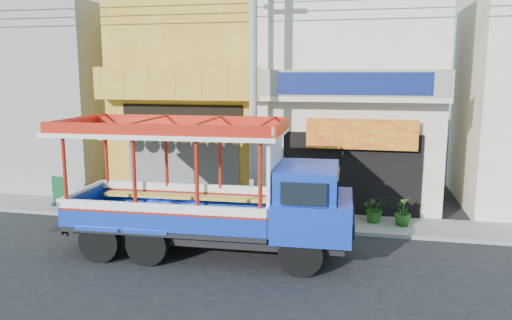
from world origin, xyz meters
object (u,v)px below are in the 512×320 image
Objects in this scene: songthaew_truck at (227,192)px; potted_plant_a at (375,208)px; green_sign at (60,194)px; utility_pole at (258,68)px; potted_plant_c at (403,211)px; potted_plant_b at (344,206)px.

songthaew_truck reaches higher than potted_plant_a.
utility_pole is at bearing -3.50° from green_sign.
utility_pole is 6.38m from potted_plant_c.
potted_plant_c is at bearing -30.15° from potted_plant_a.
potted_plant_a is at bearing 2.15° from green_sign.
green_sign reaches higher than potted_plant_c.
potted_plant_a is (11.09, 0.42, 0.01)m from green_sign.
potted_plant_c is (1.85, -0.32, 0.03)m from potted_plant_b.
potted_plant_c is (11.95, 0.22, 0.01)m from green_sign.
potted_plant_a is at bearing -145.70° from potted_plant_b.
songthaew_truck is (-0.26, -2.71, -3.27)m from utility_pole.
green_sign is 1.16× the size of potted_plant_c.
potted_plant_b is 0.93× the size of potted_plant_c.
songthaew_truck is 8.64× the size of potted_plant_a.
songthaew_truck is 8.59× the size of potted_plant_c.
green_sign is at bearing 44.68° from potted_plant_b.
green_sign is 10.11m from potted_plant_b.
potted_plant_b is at bearing 3.08° from green_sign.
utility_pole is 30.45× the size of potted_plant_a.
potted_plant_b is at bearing -101.01° from potted_plant_c.
songthaew_truck is 4.88m from potted_plant_b.
green_sign is 1.17× the size of potted_plant_a.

